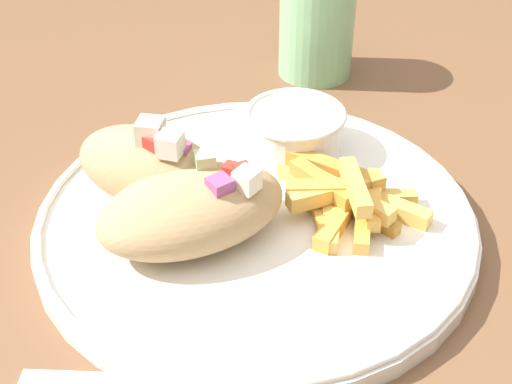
{
  "coord_description": "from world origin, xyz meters",
  "views": [
    {
      "loc": [
        0.05,
        -0.44,
        1.11
      ],
      "look_at": [
        0.03,
        -0.04,
        0.81
      ],
      "focal_mm": 50.0,
      "sensor_mm": 36.0,
      "label": 1
    }
  ],
  "objects_px": {
    "pita_sandwich_far": "(149,166)",
    "fries_pile": "(342,197)",
    "plate": "(256,219)",
    "pita_sandwich_near": "(193,209)",
    "sauce_ramekin": "(295,129)",
    "water_glass": "(317,29)"
  },
  "relations": [
    {
      "from": "plate",
      "to": "fries_pile",
      "type": "relative_size",
      "value": 2.83
    },
    {
      "from": "pita_sandwich_far",
      "to": "fries_pile",
      "type": "height_order",
      "value": "pita_sandwich_far"
    },
    {
      "from": "plate",
      "to": "sauce_ramekin",
      "type": "relative_size",
      "value": 3.89
    },
    {
      "from": "pita_sandwich_far",
      "to": "fries_pile",
      "type": "relative_size",
      "value": 1.17
    },
    {
      "from": "fries_pile",
      "to": "water_glass",
      "type": "height_order",
      "value": "water_glass"
    },
    {
      "from": "plate",
      "to": "pita_sandwich_far",
      "type": "bearing_deg",
      "value": 167.93
    },
    {
      "from": "plate",
      "to": "pita_sandwich_near",
      "type": "bearing_deg",
      "value": -147.37
    },
    {
      "from": "pita_sandwich_near",
      "to": "pita_sandwich_far",
      "type": "height_order",
      "value": "pita_sandwich_far"
    },
    {
      "from": "fries_pile",
      "to": "sauce_ramekin",
      "type": "bearing_deg",
      "value": 114.14
    },
    {
      "from": "water_glass",
      "to": "fries_pile",
      "type": "bearing_deg",
      "value": -86.91
    },
    {
      "from": "pita_sandwich_near",
      "to": "pita_sandwich_far",
      "type": "distance_m",
      "value": 0.06
    },
    {
      "from": "pita_sandwich_far",
      "to": "sauce_ramekin",
      "type": "relative_size",
      "value": 1.6
    },
    {
      "from": "plate",
      "to": "water_glass",
      "type": "relative_size",
      "value": 3.09
    },
    {
      "from": "fries_pile",
      "to": "plate",
      "type": "bearing_deg",
      "value": -171.77
    },
    {
      "from": "plate",
      "to": "fries_pile",
      "type": "xyz_separation_m",
      "value": [
        0.06,
        0.01,
        0.02
      ]
    },
    {
      "from": "pita_sandwich_far",
      "to": "water_glass",
      "type": "height_order",
      "value": "water_glass"
    },
    {
      "from": "pita_sandwich_far",
      "to": "fries_pile",
      "type": "bearing_deg",
      "value": 21.52
    },
    {
      "from": "pita_sandwich_near",
      "to": "sauce_ramekin",
      "type": "xyz_separation_m",
      "value": [
        0.07,
        0.11,
        -0.0
      ]
    },
    {
      "from": "pita_sandwich_near",
      "to": "fries_pile",
      "type": "bearing_deg",
      "value": -8.75
    },
    {
      "from": "pita_sandwich_far",
      "to": "pita_sandwich_near",
      "type": "bearing_deg",
      "value": -25.58
    },
    {
      "from": "plate",
      "to": "sauce_ramekin",
      "type": "xyz_separation_m",
      "value": [
        0.03,
        0.09,
        0.02
      ]
    },
    {
      "from": "plate",
      "to": "pita_sandwich_near",
      "type": "xyz_separation_m",
      "value": [
        -0.04,
        -0.03,
        0.03
      ]
    }
  ]
}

